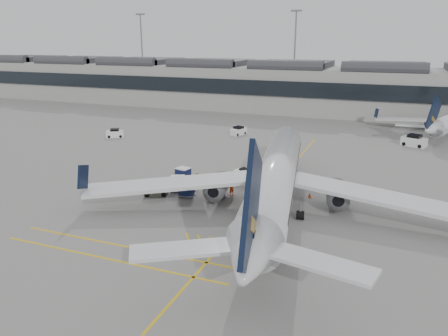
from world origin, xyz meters
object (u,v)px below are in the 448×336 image
at_px(baggage_cart_a, 216,191).
at_px(belt_loader, 245,179).
at_px(airliner_main, 275,179).
at_px(ramp_agent_b, 197,180).
at_px(pushback_tug, 156,190).
at_px(ramp_agent_a, 232,187).

bearing_deg(baggage_cart_a, belt_loader, 95.00).
bearing_deg(airliner_main, baggage_cart_a, 162.66).
relative_size(ramp_agent_b, pushback_tug, 0.58).
bearing_deg(ramp_agent_a, belt_loader, 26.20).
height_order(belt_loader, pushback_tug, belt_loader).
bearing_deg(baggage_cart_a, pushback_tug, -151.24).
relative_size(belt_loader, ramp_agent_b, 2.80).
relative_size(belt_loader, ramp_agent_a, 2.55).
height_order(belt_loader, ramp_agent_b, belt_loader).
xyz_separation_m(airliner_main, pushback_tug, (-14.31, -0.67, -2.88)).
xyz_separation_m(ramp_agent_a, ramp_agent_b, (-5.16, 1.25, -0.09)).
bearing_deg(baggage_cart_a, ramp_agent_b, 159.36).
bearing_deg(belt_loader, pushback_tug, -119.60).
xyz_separation_m(airliner_main, ramp_agent_b, (-11.07, 3.80, -2.65)).
distance_m(belt_loader, baggage_cart_a, 6.67).
bearing_deg(belt_loader, ramp_agent_b, -128.26).
distance_m(baggage_cart_a, ramp_agent_b, 4.81).
xyz_separation_m(baggage_cart_a, ramp_agent_a, (1.30, 1.62, 0.03)).
height_order(baggage_cart_a, ramp_agent_b, ramp_agent_b).
height_order(airliner_main, pushback_tug, airliner_main).
distance_m(airliner_main, belt_loader, 9.98).
height_order(belt_loader, ramp_agent_a, belt_loader).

